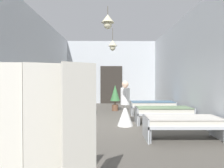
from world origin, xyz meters
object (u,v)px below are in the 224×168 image
object	(u,v)px
bed_left_row_0	(43,122)
bed_right_row_1	(163,111)
privacy_screen	(42,139)
potted_plant	(115,95)
bed_right_row_2	(152,105)
patient_seated_primary	(79,95)
bed_left_row_1	(61,111)
bed_right_row_0	(182,122)
bed_left_row_2	(71,105)
nurse_near_aisle	(125,110)

from	to	relation	value
bed_left_row_0	bed_right_row_1	distance (m)	4.01
privacy_screen	potted_plant	bearing A→B (deg)	61.62
bed_right_row_2	patient_seated_primary	xyz separation A→B (m)	(-3.18, -0.02, 0.43)
bed_right_row_1	privacy_screen	size ratio (longest dim) A/B	1.12
potted_plant	privacy_screen	world-z (taller)	privacy_screen
patient_seated_primary	potted_plant	xyz separation A→B (m)	(1.59, 1.23, -0.10)
bed_left_row_1	privacy_screen	xyz separation A→B (m)	(0.95, -4.84, 0.41)
patient_seated_primary	bed_right_row_1	bearing A→B (deg)	-30.64
patient_seated_primary	potted_plant	size ratio (longest dim) A/B	0.63
bed_right_row_2	patient_seated_primary	bearing A→B (deg)	-179.72
bed_left_row_0	bed_left_row_1	distance (m)	1.90
bed_left_row_0	privacy_screen	size ratio (longest dim) A/B	1.12
bed_right_row_2	potted_plant	bearing A→B (deg)	142.71
bed_right_row_0	bed_left_row_2	xyz separation A→B (m)	(-3.53, 3.80, 0.00)
nurse_near_aisle	potted_plant	size ratio (longest dim) A/B	1.18
bed_left_row_0	potted_plant	size ratio (longest dim) A/B	1.51
bed_right_row_1	bed_right_row_2	xyz separation A→B (m)	(0.00, 1.90, 0.00)
bed_right_row_1	nurse_near_aisle	size ratio (longest dim) A/B	1.28
bed_left_row_1	potted_plant	xyz separation A→B (m)	(1.94, 3.11, 0.33)
potted_plant	privacy_screen	size ratio (longest dim) A/B	0.74
bed_left_row_1	patient_seated_primary	distance (m)	1.96
bed_left_row_0	bed_right_row_2	world-z (taller)	same
bed_left_row_2	potted_plant	distance (m)	2.31
privacy_screen	bed_right_row_0	bearing A→B (deg)	27.46
nurse_near_aisle	bed_left_row_0	bearing A→B (deg)	36.90
patient_seated_primary	bed_left_row_1	bearing A→B (deg)	-100.52
bed_right_row_0	bed_right_row_1	world-z (taller)	same
patient_seated_primary	privacy_screen	xyz separation A→B (m)	(0.60, -6.73, -0.02)
bed_right_row_2	potted_plant	distance (m)	2.03
bed_left_row_0	patient_seated_primary	xyz separation A→B (m)	(0.35, 3.78, 0.43)
bed_right_row_1	bed_right_row_2	bearing A→B (deg)	90.00
nurse_near_aisle	bed_left_row_2	bearing A→B (deg)	-44.27
bed_right_row_0	patient_seated_primary	world-z (taller)	patient_seated_primary
bed_right_row_0	bed_left_row_2	size ratio (longest dim) A/B	1.00
bed_right_row_2	bed_left_row_0	bearing A→B (deg)	-132.90
bed_left_row_2	bed_left_row_1	bearing A→B (deg)	-90.00
potted_plant	privacy_screen	xyz separation A→B (m)	(-0.99, -7.96, 0.08)
bed_left_row_0	bed_right_row_1	bearing A→B (deg)	28.28
patient_seated_primary	privacy_screen	world-z (taller)	privacy_screen
bed_left_row_0	nurse_near_aisle	world-z (taller)	nurse_near_aisle
bed_right_row_0	bed_left_row_1	xyz separation A→B (m)	(-3.53, 1.90, 0.00)
nurse_near_aisle	bed_right_row_2	bearing A→B (deg)	-120.11
bed_left_row_0	bed_right_row_2	distance (m)	5.19
bed_left_row_0	potted_plant	world-z (taller)	potted_plant
potted_plant	nurse_near_aisle	bearing A→B (deg)	-85.77
bed_right_row_0	bed_right_row_2	world-z (taller)	same
bed_right_row_0	nurse_near_aisle	distance (m)	2.08
bed_right_row_0	bed_left_row_1	world-z (taller)	same
bed_left_row_2	nurse_near_aisle	size ratio (longest dim) A/B	1.28
bed_right_row_1	bed_left_row_2	size ratio (longest dim) A/B	1.00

